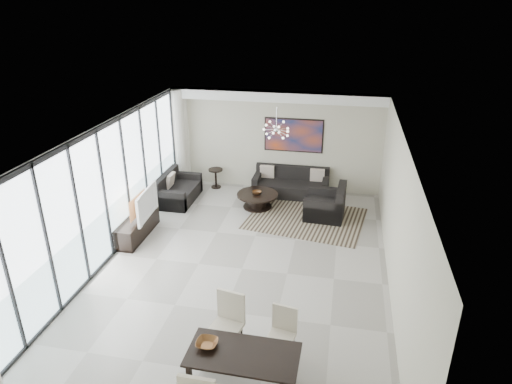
% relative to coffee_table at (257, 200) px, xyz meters
% --- Properties ---
extents(room_shell, '(6.00, 9.00, 2.90)m').
position_rel_coffee_table_xyz_m(room_shell, '(0.73, -3.04, 1.23)').
color(room_shell, '#A8A39B').
rests_on(room_shell, ground).
extents(window_wall, '(0.37, 8.95, 2.90)m').
position_rel_coffee_table_xyz_m(window_wall, '(-2.59, -3.04, 1.25)').
color(window_wall, white).
rests_on(window_wall, floor).
extents(soffit, '(5.98, 0.40, 0.26)m').
position_rel_coffee_table_xyz_m(soffit, '(0.26, 1.26, 2.55)').
color(soffit, white).
rests_on(soffit, room_shell).
extents(painting, '(1.68, 0.04, 0.98)m').
position_rel_coffee_table_xyz_m(painting, '(0.76, 1.43, 1.43)').
color(painting, '#B74219').
rests_on(painting, room_shell).
extents(chandelier, '(0.66, 0.66, 0.71)m').
position_rel_coffee_table_xyz_m(chandelier, '(0.56, -0.54, 2.13)').
color(chandelier, silver).
rests_on(chandelier, room_shell).
extents(rug, '(3.17, 2.62, 0.01)m').
position_rel_coffee_table_xyz_m(rug, '(1.36, -0.44, -0.21)').
color(rug, black).
rests_on(rug, floor).
extents(coffee_table, '(1.11, 1.11, 0.39)m').
position_rel_coffee_table_xyz_m(coffee_table, '(0.00, 0.00, 0.00)').
color(coffee_table, black).
rests_on(coffee_table, floor).
extents(bowl_coffee, '(0.25, 0.25, 0.08)m').
position_rel_coffee_table_xyz_m(bowl_coffee, '(-0.02, -0.01, 0.21)').
color(bowl_coffee, brown).
rests_on(bowl_coffee, coffee_table).
extents(sofa_main, '(2.13, 0.87, 0.77)m').
position_rel_coffee_table_xyz_m(sofa_main, '(0.78, 1.03, 0.04)').
color(sofa_main, black).
rests_on(sofa_main, floor).
extents(loveseat, '(0.88, 1.56, 0.78)m').
position_rel_coffee_table_xyz_m(loveseat, '(-2.28, 0.01, 0.04)').
color(loveseat, black).
rests_on(loveseat, floor).
extents(armchair, '(1.04, 1.10, 0.87)m').
position_rel_coffee_table_xyz_m(armchair, '(1.86, -0.21, 0.08)').
color(armchair, black).
rests_on(armchair, floor).
extents(side_table, '(0.42, 0.42, 0.58)m').
position_rel_coffee_table_xyz_m(side_table, '(-1.48, 1.11, 0.17)').
color(side_table, black).
rests_on(side_table, floor).
extents(tv_console, '(0.45, 1.59, 0.50)m').
position_rel_coffee_table_xyz_m(tv_console, '(-2.50, -2.13, 0.03)').
color(tv_console, black).
rests_on(tv_console, floor).
extents(television, '(0.23, 1.21, 0.69)m').
position_rel_coffee_table_xyz_m(television, '(-2.34, -2.08, 0.62)').
color(television, gray).
rests_on(television, tv_console).
extents(dining_table, '(1.61, 0.82, 0.66)m').
position_rel_coffee_table_xyz_m(dining_table, '(1.00, -6.14, 0.35)').
color(dining_table, black).
rests_on(dining_table, floor).
extents(dining_chair_nw, '(0.56, 0.56, 1.03)m').
position_rel_coffee_table_xyz_m(dining_chair_nw, '(0.58, -5.36, 0.38)').
color(dining_chair_nw, beige).
rests_on(dining_chair_nw, floor).
extents(dining_chair_ne, '(0.47, 0.47, 0.89)m').
position_rel_coffee_table_xyz_m(dining_chair_ne, '(1.45, -5.34, 0.29)').
color(dining_chair_ne, beige).
rests_on(dining_chair_ne, floor).
extents(bowl_dining, '(0.32, 0.32, 0.08)m').
position_rel_coffee_table_xyz_m(bowl_dining, '(0.45, -6.09, 0.48)').
color(bowl_dining, brown).
rests_on(bowl_dining, dining_table).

